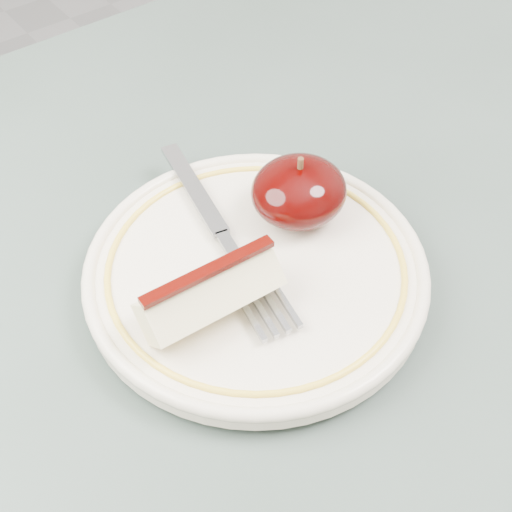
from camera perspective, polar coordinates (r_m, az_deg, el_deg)
table at (r=0.51m, az=7.51°, el=-14.15°), size 0.90×0.90×0.75m
plate at (r=0.46m, az=0.00°, el=-1.18°), size 0.22×0.22×0.02m
apple_half at (r=0.48m, az=3.44°, el=5.20°), size 0.07×0.06×0.05m
apple_wedge at (r=0.42m, az=-3.70°, el=-2.97°), size 0.09×0.04×0.04m
fork at (r=0.47m, az=-2.70°, el=1.68°), size 0.06×0.19×0.00m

